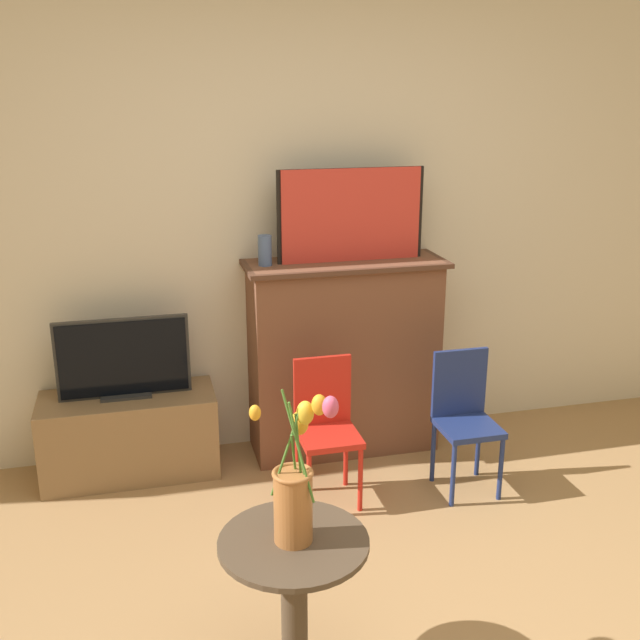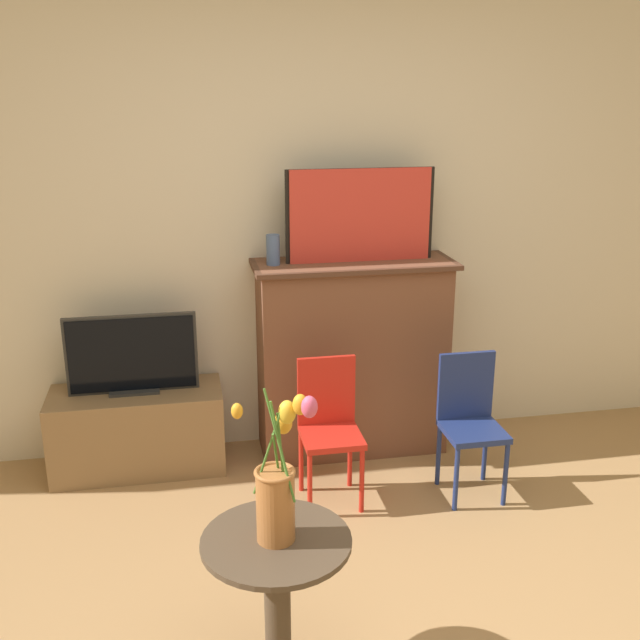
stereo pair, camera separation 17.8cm
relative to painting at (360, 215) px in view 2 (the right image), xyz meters
name	(u,v)px [view 2 (the right image)]	position (x,y,z in m)	size (l,w,h in m)	color
wall_back	(304,205)	(-0.26, 0.21, 0.03)	(8.00, 0.06, 2.70)	beige
fireplace_mantel	(352,355)	(-0.03, -0.01, -0.77)	(1.07, 0.40, 1.08)	brown
painting	(360,215)	(0.00, 0.00, 0.00)	(0.78, 0.03, 0.48)	black
mantel_candle	(273,250)	(-0.46, -0.01, -0.16)	(0.07, 0.07, 0.16)	#4C6699
tv_stand	(138,430)	(-1.20, -0.03, -1.10)	(0.89, 0.38, 0.44)	olive
tv_monitor	(132,355)	(-1.20, -0.03, -0.68)	(0.67, 0.12, 0.42)	#2D2D2D
chair_red	(329,422)	(-0.27, -0.50, -0.92)	(0.29, 0.29, 0.71)	red
chair_blue	(470,416)	(0.43, -0.57, -0.92)	(0.29, 0.29, 0.71)	navy
side_table	(277,591)	(-0.68, -1.67, -0.95)	(0.49, 0.49, 0.57)	#4C3D2D
vase_tulips	(278,487)	(-0.67, -1.67, -0.57)	(0.24, 0.24, 0.54)	#AD6B38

